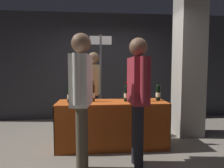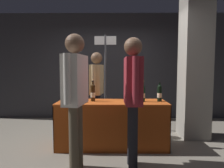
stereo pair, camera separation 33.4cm
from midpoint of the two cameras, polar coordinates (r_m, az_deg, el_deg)
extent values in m
plane|color=gray|center=(3.60, -2.79, -17.56)|extent=(12.00, 12.00, 0.00)
cube|color=#2D2D33|center=(5.35, -3.77, 5.09)|extent=(7.50, 0.12, 2.82)
cube|color=gray|center=(4.20, 19.27, 5.51)|extent=(0.50, 0.50, 2.89)
cube|color=#B74C19|center=(3.38, -2.84, -5.29)|extent=(1.86, 0.62, 0.02)
cube|color=#963E14|center=(3.18, -2.58, -13.24)|extent=(1.86, 0.01, 0.76)
cube|color=#963E14|center=(3.77, -3.01, -10.43)|extent=(1.86, 0.01, 0.76)
cube|color=#963E14|center=(3.56, -18.18, -11.54)|extent=(0.01, 0.62, 0.76)
cube|color=#963E14|center=(3.63, 12.22, -11.10)|extent=(0.01, 0.62, 0.76)
cylinder|color=#38230F|center=(3.39, -8.47, -2.89)|extent=(0.08, 0.08, 0.26)
sphere|color=#38230F|center=(3.37, -8.50, -0.70)|extent=(0.08, 0.08, 0.08)
cylinder|color=#38230F|center=(3.37, -8.50, -0.03)|extent=(0.03, 0.03, 0.08)
cylinder|color=black|center=(3.37, -8.51, 0.79)|extent=(0.04, 0.04, 0.02)
cylinder|color=beige|center=(3.39, -8.47, -3.23)|extent=(0.08, 0.08, 0.08)
cylinder|color=black|center=(3.37, 1.31, -3.02)|extent=(0.08, 0.08, 0.24)
sphere|color=black|center=(3.36, 1.32, -0.97)|extent=(0.07, 0.07, 0.07)
cylinder|color=black|center=(3.36, 1.32, -0.36)|extent=(0.03, 0.03, 0.07)
cylinder|color=maroon|center=(3.35, 1.32, 0.40)|extent=(0.04, 0.04, 0.02)
cylinder|color=beige|center=(3.38, 1.31, -3.35)|extent=(0.08, 0.08, 0.08)
cylinder|color=black|center=(3.41, 6.08, -2.89)|extent=(0.07, 0.07, 0.25)
sphere|color=black|center=(3.40, 6.10, -0.80)|extent=(0.07, 0.07, 0.07)
cylinder|color=black|center=(3.39, 6.11, -0.05)|extent=(0.03, 0.03, 0.09)
cylinder|color=#B7932D|center=(3.39, 6.11, 0.86)|extent=(0.03, 0.03, 0.02)
cylinder|color=beige|center=(3.41, 6.08, -3.23)|extent=(0.07, 0.07, 0.08)
cylinder|color=black|center=(3.37, -15.01, -3.25)|extent=(0.08, 0.08, 0.23)
sphere|color=black|center=(3.36, -15.05, -1.27)|extent=(0.08, 0.08, 0.08)
cylinder|color=black|center=(3.36, -15.06, -0.71)|extent=(0.03, 0.03, 0.07)
cylinder|color=maroon|center=(3.35, -15.07, 0.01)|extent=(0.03, 0.03, 0.02)
cylinder|color=beige|center=(3.38, -15.00, -3.56)|extent=(0.08, 0.08, 0.07)
cylinder|color=black|center=(3.52, 10.61, -2.75)|extent=(0.08, 0.08, 0.25)
sphere|color=black|center=(3.50, 10.64, -0.74)|extent=(0.08, 0.08, 0.08)
cylinder|color=black|center=(3.50, 10.65, -0.17)|extent=(0.03, 0.03, 0.07)
cylinder|color=black|center=(3.50, 10.66, 0.54)|extent=(0.04, 0.04, 0.02)
cylinder|color=beige|center=(3.52, 10.61, -3.07)|extent=(0.08, 0.08, 0.08)
cylinder|color=silver|center=(3.62, -12.68, -4.53)|extent=(0.06, 0.06, 0.00)
cylinder|color=silver|center=(3.62, -12.69, -4.04)|extent=(0.01, 0.01, 0.06)
cone|color=silver|center=(3.61, -12.70, -3.08)|extent=(0.07, 0.07, 0.06)
cube|color=silver|center=(3.31, -12.85, -4.01)|extent=(0.11, 0.12, 0.16)
cylinder|color=#2D3347|center=(4.11, -7.46, -8.66)|extent=(0.12, 0.12, 0.84)
cylinder|color=#2D3347|center=(3.96, -7.89, -9.16)|extent=(0.12, 0.12, 0.84)
cube|color=tan|center=(3.93, -7.78, 1.26)|extent=(0.27, 0.42, 0.59)
sphere|color=brown|center=(3.93, -7.85, 7.49)|extent=(0.23, 0.23, 0.23)
cylinder|color=tan|center=(4.17, -7.13, 1.77)|extent=(0.08, 0.08, 0.54)
cylinder|color=tan|center=(3.69, -8.52, 1.41)|extent=(0.08, 0.08, 0.54)
cylinder|color=black|center=(2.70, 4.23, -15.24)|extent=(0.12, 0.12, 0.88)
cylinder|color=black|center=(2.87, 3.55, -14.02)|extent=(0.12, 0.12, 0.88)
cube|color=maroon|center=(2.64, 3.96, 0.96)|extent=(0.22, 0.48, 0.62)
sphere|color=brown|center=(2.65, 4.02, 10.71)|extent=(0.24, 0.24, 0.24)
cylinder|color=maroon|center=(2.36, 5.17, 1.14)|extent=(0.08, 0.08, 0.57)
cylinder|color=maroon|center=(2.91, 2.99, 1.78)|extent=(0.08, 0.08, 0.57)
cylinder|color=#4C4233|center=(2.58, -12.89, -16.11)|extent=(0.12, 0.12, 0.89)
cylinder|color=#4C4233|center=(2.75, -11.83, -14.79)|extent=(0.12, 0.12, 0.89)
cube|color=beige|center=(2.51, -12.63, 1.13)|extent=(0.27, 0.50, 0.63)
sphere|color=brown|center=(2.53, -12.81, 11.51)|extent=(0.25, 0.25, 0.25)
cylinder|color=beige|center=(2.24, -14.53, 1.35)|extent=(0.08, 0.08, 0.58)
cylinder|color=beige|center=(2.79, -11.12, 1.99)|extent=(0.08, 0.08, 0.58)
cylinder|color=#47474C|center=(4.36, -5.46, 0.43)|extent=(0.04, 0.04, 2.09)
cube|color=silver|center=(4.39, -5.55, 12.52)|extent=(0.48, 0.02, 0.18)
camera|label=1|loc=(0.17, -92.86, -0.22)|focal=31.51mm
camera|label=2|loc=(0.17, 87.14, 0.22)|focal=31.51mm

